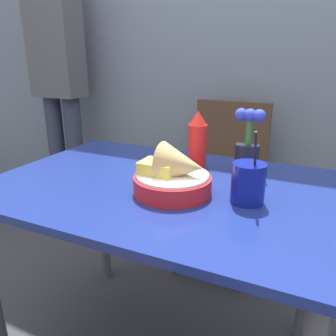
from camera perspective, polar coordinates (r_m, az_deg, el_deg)
name	(u,v)px	position (r m, az deg, el deg)	size (l,w,h in m)	color
wall_window	(245,19)	(1.99, 13.34, 23.89)	(7.00, 0.06, 2.60)	slate
dining_table	(161,213)	(1.10, -1.23, -7.81)	(1.08, 0.75, 0.73)	navy
chair_far_window	(226,171)	(1.80, 9.99, -0.56)	(0.40, 0.40, 0.89)	#473323
food_basket	(175,176)	(0.95, 1.21, -1.39)	(0.23, 0.23, 0.15)	red
ketchup_bottle	(197,142)	(1.14, 5.14, 4.51)	(0.06, 0.06, 0.21)	red
drink_cup	(248,184)	(0.92, 13.77, -2.75)	(0.09, 0.09, 0.21)	navy
flower_vase	(247,147)	(1.15, 13.67, 3.49)	(0.10, 0.08, 0.22)	black
person_standing	(58,69)	(2.27, -18.67, 16.08)	(0.32, 0.20, 1.78)	#2D3347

